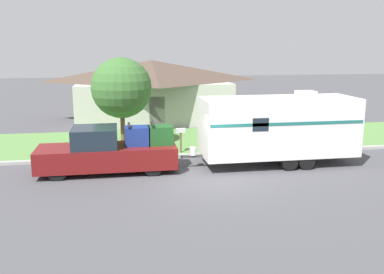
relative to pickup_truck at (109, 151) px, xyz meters
name	(u,v)px	position (x,y,z in m)	size (l,w,h in m)	color
ground_plane	(209,180)	(3.99, -1.80, -0.91)	(120.00, 120.00, 0.00)	#47474C
curb_strip	(193,155)	(3.99, 1.95, -0.84)	(80.00, 0.30, 0.14)	#999993
lawn_strip	(182,140)	(3.99, 5.60, -0.89)	(80.00, 7.00, 0.03)	#568442
house_across_street	(152,89)	(2.90, 13.23, 1.32)	(11.31, 8.34, 4.30)	#B2B2A8
pickup_truck	(109,151)	(0.00, 0.00, 0.00)	(5.94, 2.05, 2.06)	black
travel_trailer	(278,126)	(7.52, 0.00, 0.85)	(7.89, 2.48, 3.32)	black
mailbox	(181,134)	(3.48, 2.77, 0.07)	(0.48, 0.20, 1.27)	brown
tree_in_yard	(121,88)	(0.64, 4.44, 2.26)	(3.13, 3.13, 4.74)	brown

